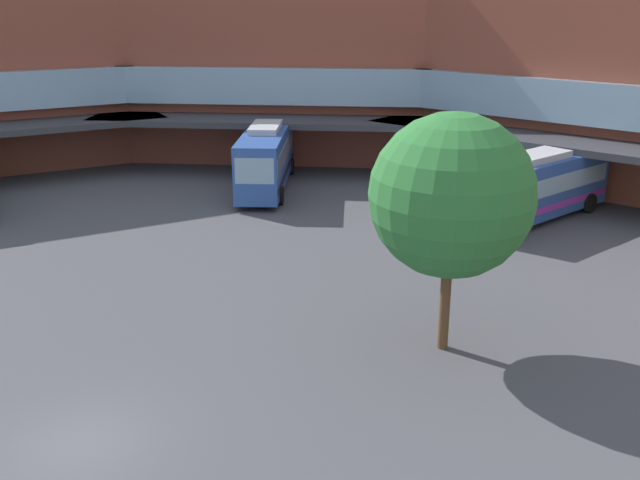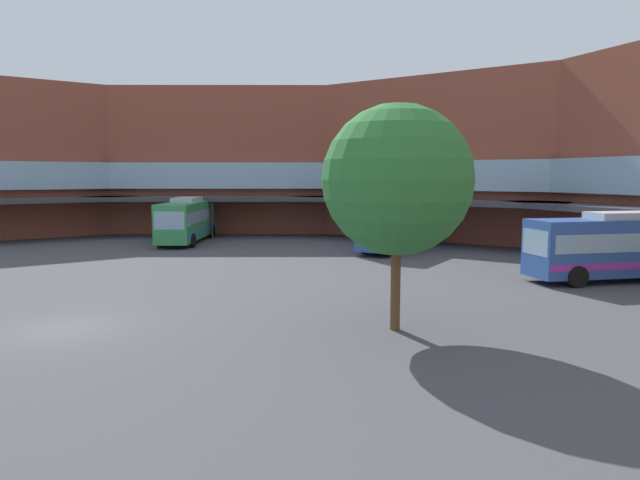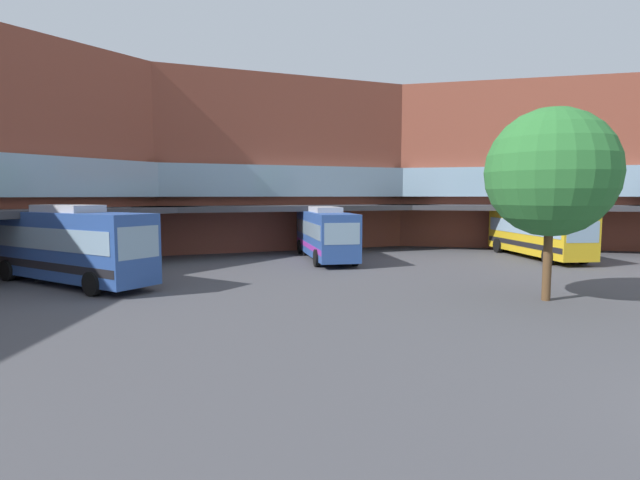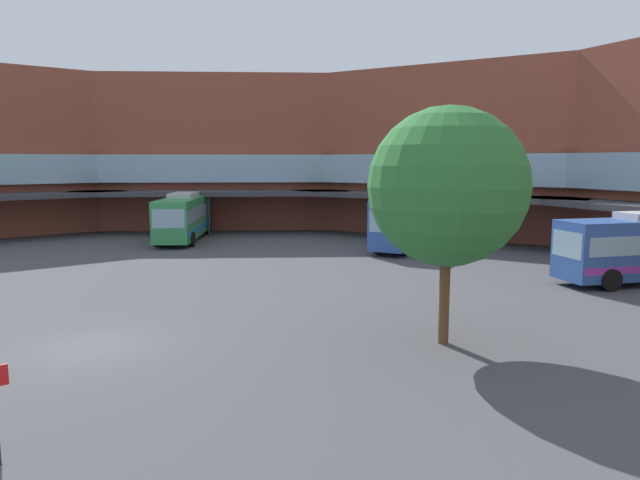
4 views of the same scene
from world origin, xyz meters
The scene contains 5 objects.
ground_plane centered at (0.00, 0.00, 0.00)m, with size 122.37×122.37×0.00m, color #47474C.
station_building centered at (0.00, 19.88, 6.74)m, with size 79.95×50.60×13.98m.
bus_2 centered at (-22.19, 15.67, 1.90)m, with size 10.13×9.06×3.76m.
bus_3 centered at (-7.47, 26.12, 2.02)m, with size 6.00×11.01×4.00m.
plaza_tree centered at (7.74, 9.37, 5.42)m, with size 5.38×5.38×8.13m.
Camera 4 is at (19.52, -6.79, 6.30)m, focal length 32.63 mm.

